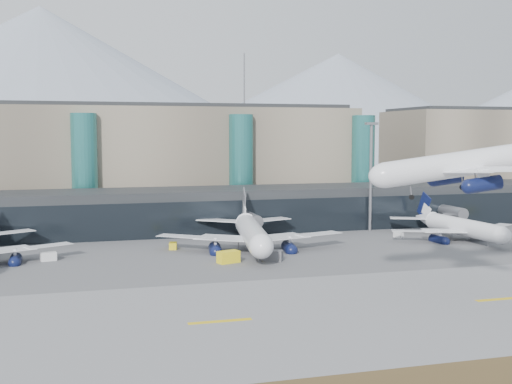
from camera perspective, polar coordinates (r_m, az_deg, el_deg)
ground at (r=99.82m, az=6.33°, el=-8.12°), size 900.00×900.00×0.00m
runway_strip at (r=86.50m, az=10.07°, el=-10.26°), size 400.00×40.00×0.04m
dirt_verge at (r=65.96m, az=19.79°, el=-15.49°), size 400.00×14.00×0.03m
runway_markings at (r=86.49m, az=10.07°, el=-10.24°), size 128.00×1.00×0.02m
concourse at (r=153.30m, az=-1.67°, el=-1.53°), size 170.00×27.00×10.00m
terminal_main at (r=180.66m, az=-11.87°, el=2.72°), size 130.00×30.00×31.00m
terminal_east at (r=222.96m, az=20.66°, el=2.95°), size 70.00×30.00×31.00m
teal_towers at (r=165.77m, az=-8.05°, el=2.07°), size 116.40×19.40×46.00m
mountain_ridge at (r=473.59m, az=-9.16°, el=7.91°), size 910.00×400.00×110.00m
lightmast_mid at (r=153.42m, az=10.17°, el=1.94°), size 3.00×1.20×25.60m
hero_jet at (r=95.08m, az=19.43°, el=3.08°), size 31.42×31.23×10.17m
jet_parked_mid at (r=128.30m, az=-0.50°, el=-2.94°), size 38.68×38.92×12.60m
jet_parked_right at (r=146.85m, az=17.20°, el=-2.45°), size 32.61×32.09×10.53m
veh_a at (r=122.59m, az=-17.97°, el=-5.48°), size 3.00×2.05×1.55m
veh_b at (r=129.21m, az=-7.39°, el=-4.76°), size 1.89×2.60×1.36m
veh_c at (r=116.38m, az=1.49°, el=-5.67°), size 4.05×3.41×1.99m
veh_d at (r=157.00m, az=17.27°, el=-3.11°), size 3.19×3.42×1.75m
veh_g at (r=145.48m, az=12.55°, el=-3.76°), size 1.83×2.34×1.20m
veh_h at (r=114.85m, az=-2.47°, el=-5.79°), size 4.29×3.16×2.13m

